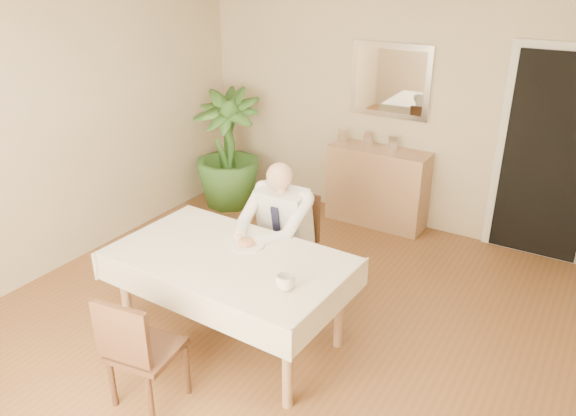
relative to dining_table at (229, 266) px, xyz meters
The scene contains 17 objects.
room 0.68m from the dining_table, 52.51° to the left, with size 5.00×5.02×2.60m.
doorway 3.19m from the dining_table, 57.38° to the left, with size 0.96×0.07×2.10m.
mirror 2.82m from the dining_table, 87.97° to the left, with size 0.86×0.04×0.76m.
dining_table is the anchor object (origin of this frame).
chair_far 0.90m from the dining_table, 90.00° to the left, with size 0.47×0.47×0.91m.
chair_near 0.89m from the dining_table, 95.91° to the right, with size 0.45×0.45×0.84m.
seated_man 0.59m from the dining_table, 90.00° to the left, with size 0.48×0.72×1.24m.
plate 0.21m from the dining_table, 81.41° to the left, with size 0.26×0.26×0.02m, color white.
food 0.22m from the dining_table, 81.41° to the left, with size 0.14×0.14×0.06m, color #996444.
knife 0.18m from the dining_table, 61.91° to the left, with size 0.01×0.01×0.13m, color silver.
fork 0.17m from the dining_table, 95.16° to the left, with size 0.01×0.01×0.13m, color silver.
coffee_mug 0.62m from the dining_table, 16.06° to the right, with size 0.13×0.13×0.10m, color white.
sideboard 2.54m from the dining_table, 87.85° to the left, with size 1.07×0.36×0.86m, color tan.
photo_frame_left 2.57m from the dining_table, 97.95° to the left, with size 0.10×0.02×0.14m, color silver.
photo_frame_center 2.59m from the dining_table, 91.43° to the left, with size 0.10×0.02×0.14m, color silver.
photo_frame_right 2.61m from the dining_table, 85.32° to the left, with size 0.10×0.02×0.14m, color silver.
potted_palm 2.64m from the dining_table, 127.30° to the left, with size 0.76×0.76×1.36m, color #2F5B20.
Camera 1 is at (2.05, -3.01, 2.73)m, focal length 35.00 mm.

